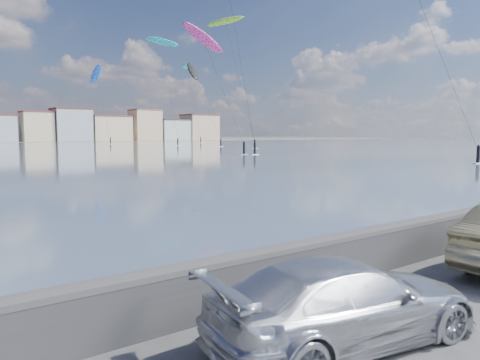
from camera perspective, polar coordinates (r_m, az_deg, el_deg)
name	(u,v)px	position (r m, az deg, el deg)	size (l,w,h in m)	color
seawall	(239,278)	(8.60, -0.11, -11.91)	(400.00, 0.36, 1.08)	#28282B
car_silver	(345,302)	(7.47, 12.69, -14.25)	(1.82, 4.49, 1.30)	silver
kitesurfer_7	(204,39)	(84.72, -4.46, 16.73)	(9.01, 16.04, 22.45)	#E5338C
kitesurfer_10	(225,23)	(115.29, -1.79, 18.64)	(7.10, 20.12, 30.44)	#8CD826
kitesurfer_12	(96,75)	(149.71, -17.13, 12.11)	(3.38, 10.84, 23.61)	blue
kitesurfer_14	(187,67)	(167.00, -6.44, 13.57)	(5.23, 17.00, 27.39)	#19BFBF
kitesurfer_15	(193,71)	(121.36, -5.74, 13.03)	(6.24, 13.75, 22.44)	black
kitesurfer_19	(162,43)	(140.49, -9.44, 16.17)	(9.37, 17.93, 31.26)	#19BFBF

